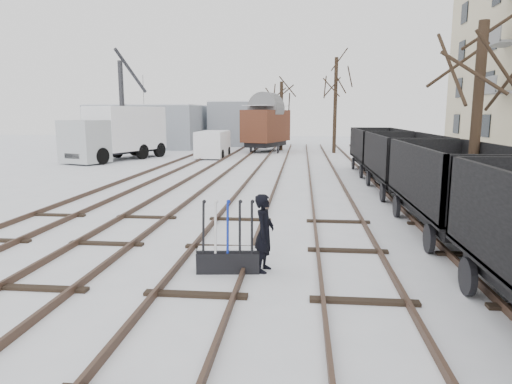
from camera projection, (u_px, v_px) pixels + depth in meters
The scene contains 16 objects.
ground at pixel (196, 296), 8.26m from camera, with size 120.00×120.00×0.00m, color white.
tracks at pixel (262, 182), 21.65m from camera, with size 13.90×52.00×0.16m.
shed_left at pixel (150, 126), 44.50m from camera, with size 10.00×8.00×4.10m.
shed_right at pixel (246, 123), 47.49m from camera, with size 7.00×6.00×4.50m.
ground_frame at pixel (228, 258), 9.52m from camera, with size 1.34×0.56×1.49m.
worker at pixel (264, 233), 9.45m from camera, with size 0.60×0.39×1.64m, color black.
freight_wagon_b at pixel (453, 200), 12.45m from camera, with size 2.39×5.98×2.44m.
freight_wagon_c at pixel (403, 171), 18.73m from camera, with size 2.39×5.98×2.44m.
freight_wagon_d at pixel (378, 157), 25.00m from camera, with size 2.39×5.98×2.44m.
box_van_wagon at pixel (266, 125), 39.39m from camera, with size 4.30×5.79×3.95m.
lorry at pixel (117, 133), 32.23m from camera, with size 4.59×8.69×3.77m.
panel_van at pixel (213, 144), 34.14m from camera, with size 2.06×4.48×1.97m.
crane at pixel (124, 124), 40.76m from camera, with size 2.05×5.25×8.83m.
tree_near at pixel (476, 125), 13.40m from camera, with size 0.30×0.30×5.88m, color black.
tree_far_left at pixel (281, 116), 40.50m from camera, with size 0.30×0.30×6.04m, color black.
tree_far_right at pixel (335, 106), 37.69m from camera, with size 0.30×0.30×7.79m, color black.
Camera 1 is at (1.88, -7.67, 3.27)m, focal length 32.00 mm.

